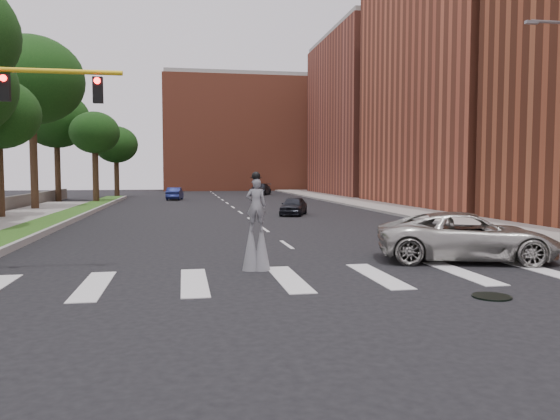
% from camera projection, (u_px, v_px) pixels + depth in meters
% --- Properties ---
extents(ground_plane, '(160.00, 160.00, 0.00)m').
position_uv_depth(ground_plane, '(344.00, 285.00, 14.25)').
color(ground_plane, black).
rests_on(ground_plane, ground).
extents(grass_median, '(2.00, 60.00, 0.25)m').
position_uv_depth(grass_median, '(55.00, 220.00, 31.86)').
color(grass_median, '#275217').
rests_on(grass_median, ground).
extents(median_curb, '(0.20, 60.00, 0.28)m').
position_uv_depth(median_curb, '(74.00, 220.00, 32.05)').
color(median_curb, '#969691').
rests_on(median_curb, ground).
extents(sidewalk_right, '(5.00, 90.00, 0.18)m').
position_uv_depth(sidewalk_right, '(407.00, 210.00, 40.99)').
color(sidewalk_right, gray).
rests_on(sidewalk_right, ground).
extents(manhole, '(0.90, 0.90, 0.04)m').
position_uv_depth(manhole, '(492.00, 297.00, 12.82)').
color(manhole, black).
rests_on(manhole, ground).
extents(building_mid, '(16.00, 22.00, 24.00)m').
position_uv_depth(building_mid, '(490.00, 66.00, 46.74)').
color(building_mid, '#9D4A31').
rests_on(building_mid, ground).
extents(building_far, '(16.00, 22.00, 20.00)m').
position_uv_depth(building_far, '(387.00, 117.00, 70.45)').
color(building_far, brown).
rests_on(building_far, ground).
extents(building_backdrop, '(26.00, 14.00, 18.00)m').
position_uv_depth(building_backdrop, '(243.00, 136.00, 91.27)').
color(building_backdrop, '#9D4A31').
rests_on(building_backdrop, ground).
extents(stilt_performer, '(0.84, 0.57, 2.95)m').
position_uv_depth(stilt_performer, '(256.00, 233.00, 16.27)').
color(stilt_performer, '#322114').
rests_on(stilt_performer, ground).
extents(suv_crossing, '(6.33, 4.18, 1.62)m').
position_uv_depth(suv_crossing, '(467.00, 237.00, 18.05)').
color(suv_crossing, '#ABA9A2').
rests_on(suv_crossing, ground).
extents(car_near, '(2.76, 4.02, 1.27)m').
position_uv_depth(car_near, '(294.00, 206.00, 37.18)').
color(car_near, black).
rests_on(car_near, ground).
extents(car_mid, '(1.84, 4.14, 1.32)m').
position_uv_depth(car_mid, '(175.00, 194.00, 57.51)').
color(car_mid, navy).
rests_on(car_mid, ground).
extents(car_far, '(3.77, 5.45, 1.46)m').
position_uv_depth(car_far, '(260.00, 189.00, 69.75)').
color(car_far, black).
rests_on(car_far, ground).
extents(tree_4, '(7.78, 7.78, 13.15)m').
position_uv_depth(tree_4, '(31.00, 80.00, 40.88)').
color(tree_4, '#322114').
rests_on(tree_4, ground).
extents(tree_5, '(6.48, 6.48, 10.81)m').
position_uv_depth(tree_5, '(56.00, 120.00, 53.32)').
color(tree_5, '#322114').
rests_on(tree_5, ground).
extents(tree_6, '(4.54, 4.54, 8.52)m').
position_uv_depth(tree_6, '(95.00, 133.00, 50.43)').
color(tree_6, '#322114').
rests_on(tree_6, ground).
extents(tree_7, '(4.92, 4.92, 8.17)m').
position_uv_depth(tree_7, '(116.00, 145.00, 62.29)').
color(tree_7, '#322114').
rests_on(tree_7, ground).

